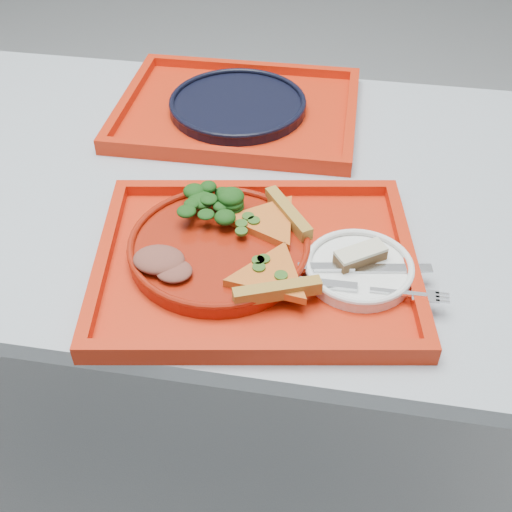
# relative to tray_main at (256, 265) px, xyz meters

# --- Properties ---
(ground) EXTENTS (10.00, 10.00, 0.00)m
(ground) POSITION_rel_tray_main_xyz_m (-0.23, 0.21, -0.76)
(ground) COLOR gray
(ground) RESTS_ON ground
(table) EXTENTS (1.60, 0.80, 0.75)m
(table) POSITION_rel_tray_main_xyz_m (-0.23, 0.21, -0.08)
(table) COLOR #98A1AA
(table) RESTS_ON ground
(tray_main) EXTENTS (0.50, 0.42, 0.01)m
(tray_main) POSITION_rel_tray_main_xyz_m (0.00, 0.00, 0.00)
(tray_main) COLOR red
(tray_main) RESTS_ON table
(tray_far) EXTENTS (0.46, 0.36, 0.01)m
(tray_far) POSITION_rel_tray_main_xyz_m (-0.11, 0.42, 0.00)
(tray_far) COLOR red
(tray_far) RESTS_ON table
(dinner_plate) EXTENTS (0.26, 0.26, 0.02)m
(dinner_plate) POSITION_rel_tray_main_xyz_m (-0.05, 0.01, 0.02)
(dinner_plate) COLOR maroon
(dinner_plate) RESTS_ON tray_main
(side_plate) EXTENTS (0.15, 0.15, 0.01)m
(side_plate) POSITION_rel_tray_main_xyz_m (0.14, -0.00, 0.01)
(side_plate) COLOR white
(side_plate) RESTS_ON tray_main
(navy_plate) EXTENTS (0.26, 0.26, 0.02)m
(navy_plate) POSITION_rel_tray_main_xyz_m (-0.11, 0.42, 0.01)
(navy_plate) COLOR black
(navy_plate) RESTS_ON tray_far
(pizza_slice_a) EXTENTS (0.16, 0.17, 0.02)m
(pizza_slice_a) POSITION_rel_tray_main_xyz_m (0.03, -0.05, 0.03)
(pizza_slice_a) COLOR orange
(pizza_slice_a) RESTS_ON dinner_plate
(pizza_slice_b) EXTENTS (0.18, 0.17, 0.02)m
(pizza_slice_b) POSITION_rel_tray_main_xyz_m (0.01, 0.06, 0.03)
(pizza_slice_b) COLOR orange
(pizza_slice_b) RESTS_ON dinner_plate
(salad_heap) EXTENTS (0.09, 0.08, 0.04)m
(salad_heap) POSITION_rel_tray_main_xyz_m (-0.08, 0.08, 0.05)
(salad_heap) COLOR black
(salad_heap) RESTS_ON dinner_plate
(meat_portion) EXTENTS (0.07, 0.06, 0.02)m
(meat_portion) POSITION_rel_tray_main_xyz_m (-0.13, -0.05, 0.03)
(meat_portion) COLOR brown
(meat_portion) RESTS_ON dinner_plate
(dessert_bar) EXTENTS (0.08, 0.06, 0.02)m
(dessert_bar) POSITION_rel_tray_main_xyz_m (0.15, 0.01, 0.03)
(dessert_bar) COLOR #52321B
(dessert_bar) RESTS_ON side_plate
(knife) EXTENTS (0.19, 0.05, 0.01)m
(knife) POSITION_rel_tray_main_xyz_m (0.15, -0.00, 0.02)
(knife) COLOR silver
(knife) RESTS_ON side_plate
(fork) EXTENTS (0.19, 0.02, 0.01)m
(fork) POSITION_rel_tray_main_xyz_m (0.16, -0.04, 0.02)
(fork) COLOR silver
(fork) RESTS_ON side_plate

